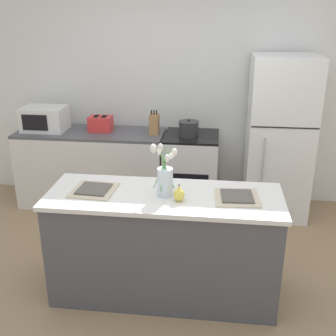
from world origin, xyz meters
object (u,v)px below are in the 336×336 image
Objects in this scene: refrigerator at (279,139)px; flower_vase at (165,178)px; plate_setting_left at (94,190)px; microwave at (45,119)px; cooking_pot at (189,129)px; knife_block at (154,124)px; pear_figurine at (179,194)px; toaster at (101,124)px; stove_range at (191,172)px; plate_setting_right at (237,197)px.

flower_vase is (-1.04, -1.62, 0.15)m from refrigerator.
microwave is at bearing 122.97° from plate_setting_left.
knife_block is at bearing 174.19° from cooking_pot.
cooking_pot reaches higher than pear_figurine.
refrigerator is 6.29× the size of toaster.
plate_setting_left is at bearing -111.56° from cooking_pot.
refrigerator is at bearing 61.33° from pear_figurine.
stove_range is 3.16× the size of toaster.
toaster is (-1.49, 1.64, 0.07)m from plate_setting_right.
flower_vase is 2.27m from microwave.
stove_range is 0.69m from knife_block.
microwave is at bearing -179.97° from refrigerator.
flower_vase is at bearing -122.81° from refrigerator.
refrigerator is 13.04× the size of pear_figurine.
microwave is at bearing 135.21° from pear_figurine.
plate_setting_right is at bearing 13.03° from pear_figurine.
stove_range is 6.55× the size of pear_figurine.
stove_range is 3.99× the size of cooking_pot.
stove_range is at bearing 90.79° from pear_figurine.
knife_block is at bearing 179.89° from refrigerator.
refrigerator is at bearing 57.19° from flower_vase.
flower_vase reaches higher than pear_figurine.
refrigerator is at bearing 44.97° from plate_setting_left.
plate_setting_right is 2.22m from toaster.
flower_vase is at bearing -92.17° from cooking_pot.
flower_vase is at bearing -2.03° from plate_setting_left.
refrigerator is (0.95, 0.00, 0.44)m from stove_range.
stove_range is 2.57× the size of plate_setting_left.
stove_range is 1.05m from refrigerator.
plate_setting_right is (-0.50, -1.60, 0.02)m from refrigerator.
knife_block is at bearing 101.43° from flower_vase.
microwave is at bearing 143.18° from plate_setting_right.
pear_figurine is at bearing -88.10° from cooking_pot.
pear_figurine is 0.48× the size of toaster.
cooking_pot is at bearing 87.83° from flower_vase.
flower_vase is 1.91m from toaster.
plate_setting_left is (-0.67, 0.10, -0.04)m from pear_figurine.
microwave is (-1.71, 1.69, 0.08)m from pear_figurine.
stove_range is 3.28× the size of knife_block.
stove_range is at bearing -179.96° from refrigerator.
refrigerator is at bearing 2.14° from cooking_pot.
knife_block is (-0.87, 1.60, 0.10)m from plate_setting_right.
plate_setting_left is at bearing -98.15° from knife_block.
plate_setting_left is at bearing -135.03° from refrigerator.
cooking_pot is at bearing 91.90° from pear_figurine.
knife_block is (-1.37, 0.00, 0.12)m from refrigerator.
flower_vase is 0.17m from pear_figurine.
plate_setting_left is (-0.65, -1.60, 0.46)m from stove_range.
plate_setting_left is 0.72× the size of microwave.
stove_range is 2.05× the size of flower_vase.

